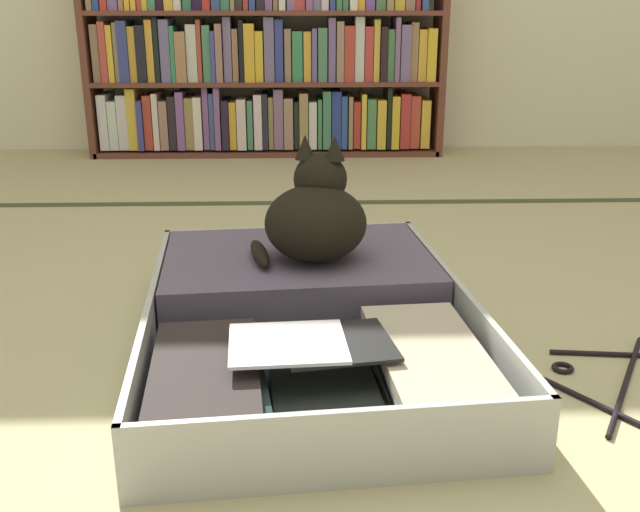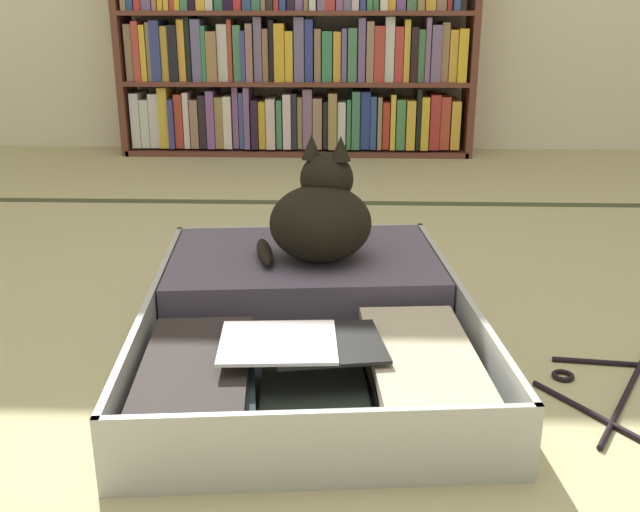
# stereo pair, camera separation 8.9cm
# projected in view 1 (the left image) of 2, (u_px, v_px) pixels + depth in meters

# --- Properties ---
(ground_plane) EXTENTS (10.00, 10.00, 0.00)m
(ground_plane) POSITION_uv_depth(u_px,v_px,m) (289.00, 406.00, 1.23)
(ground_plane) COLOR tan
(tatami_border) EXTENTS (4.80, 0.05, 0.00)m
(tatami_border) POSITION_uv_depth(u_px,v_px,m) (292.00, 203.00, 2.51)
(tatami_border) COLOR #3F4629
(tatami_border) RESTS_ON ground_plane
(bookshelf) EXTENTS (1.59, 0.23, 0.95)m
(bookshelf) POSITION_uv_depth(u_px,v_px,m) (263.00, 51.00, 3.22)
(bookshelf) COLOR brown
(bookshelf) RESTS_ON ground_plane
(open_suitcase) EXTENTS (0.70, 0.94, 0.12)m
(open_suitcase) POSITION_uv_depth(u_px,v_px,m) (306.00, 312.00, 1.48)
(open_suitcase) COLOR #B3B8B3
(open_suitcase) RESTS_ON ground_plane
(black_cat) EXTENTS (0.29, 0.27, 0.26)m
(black_cat) POSITION_uv_depth(u_px,v_px,m) (316.00, 216.00, 1.56)
(black_cat) COLOR black
(black_cat) RESTS_ON open_suitcase
(clothes_hanger) EXTENTS (0.28, 0.35, 0.01)m
(clothes_hanger) POSITION_uv_depth(u_px,v_px,m) (604.00, 377.00, 1.32)
(clothes_hanger) COLOR black
(clothes_hanger) RESTS_ON ground_plane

